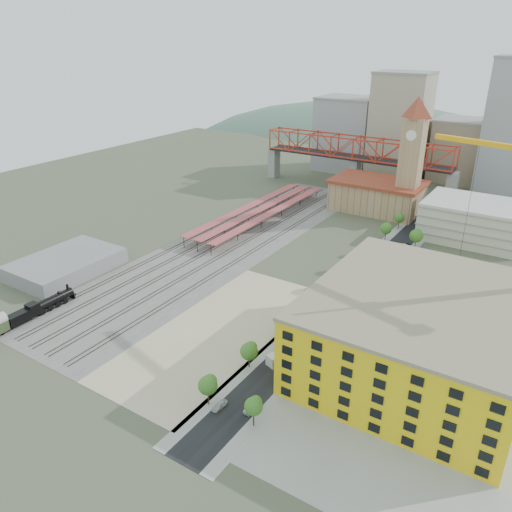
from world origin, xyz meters
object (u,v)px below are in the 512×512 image
Objects in this scene: construction_building at (418,333)px; site_trailer_c at (310,330)px; locomotive at (44,306)px; site_trailer_d at (343,297)px; site_trailer_a at (285,355)px; car_0 at (219,405)px; site_trailer_b at (309,331)px; clock_tower at (413,148)px.

site_trailer_c is at bearing -178.75° from construction_building.
locomotive reaches higher than site_trailer_d.
car_0 is at bearing -78.24° from site_trailer_a.
site_trailer_b is 33.79m from car_0.
clock_tower is at bearing 108.83° from site_trailer_b.
site_trailer_a is 12.48m from site_trailer_c.
clock_tower reaches higher than construction_building.
site_trailer_c is 20.37m from site_trailer_d.
clock_tower reaches higher than site_trailer_b.
site_trailer_a reaches higher than site_trailer_d.
site_trailer_a reaches higher than site_trailer_b.
construction_building is 27.21m from site_trailer_c.
clock_tower reaches higher than locomotive.
site_trailer_a is 0.96× the size of site_trailer_c.
construction_building is 2.38× the size of locomotive.
clock_tower reaches higher than site_trailer_a.
clock_tower reaches higher than site_trailer_c.
site_trailer_b is 0.97× the size of site_trailer_d.
clock_tower is 13.27× the size of car_0.
locomotive reaches higher than site_trailer_c.
site_trailer_c is (0.00, 12.48, 0.06)m from site_trailer_a.
site_trailer_a is 1.07× the size of site_trailer_b.
locomotive is 68.11m from site_trailer_a.
site_trailer_c is at bearing 88.70° from car_0.
site_trailer_a reaches higher than car_0.
site_trailer_a is 32.85m from site_trailer_d.
car_0 is at bearing -4.36° from locomotive.
car_0 is (5.00, -134.64, -28.03)m from clock_tower.
site_trailer_a is at bearing -75.70° from site_trailer_b.
locomotive is (-58.00, -129.84, -26.71)m from clock_tower.
construction_building is at bearing -30.83° from site_trailer_d.
clock_tower is 104.96m from site_trailer_b.
car_0 is (-3.00, -21.60, -0.67)m from site_trailer_a.
site_trailer_d is at bearing 104.30° from site_trailer_b.
site_trailer_c is at bearing -85.45° from clock_tower.
site_trailer_d reaches higher than car_0.
clock_tower is 5.10× the size of site_trailer_c.
site_trailer_a is (-26.00, -13.05, -8.08)m from construction_building.
site_trailer_d is at bearing -84.30° from clock_tower.
construction_building is 97.00m from locomotive.
construction_building reaches higher than site_trailer_a.
construction_building is at bearing 16.50° from site_trailer_b.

